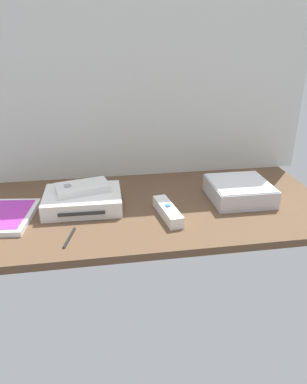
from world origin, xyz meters
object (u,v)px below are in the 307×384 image
at_px(mini_computer, 239,190).
at_px(remote_wand, 168,211).
at_px(remote_classic_pad, 82,188).
at_px(game_case, 6,216).
at_px(game_console, 83,200).
at_px(stylus_pen, 69,237).

bearing_deg(mini_computer, remote_wand, -161.49).
xyz_separation_m(mini_computer, remote_wand, (-0.23, -0.08, -0.01)).
xyz_separation_m(remote_wand, remote_classic_pad, (-0.22, 0.10, 0.04)).
bearing_deg(remote_wand, game_case, 164.27).
relative_size(game_console, remote_classic_pad, 1.35).
height_order(game_console, game_case, game_console).
bearing_deg(game_case, mini_computer, 9.36).
height_order(game_console, remote_wand, game_console).
xyz_separation_m(game_console, mini_computer, (0.45, -0.01, 0.00)).
distance_m(game_case, remote_wand, 0.43).
relative_size(remote_classic_pad, stylus_pen, 1.76).
height_order(mini_computer, remote_classic_pad, remote_classic_pad).
xyz_separation_m(game_case, remote_classic_pad, (0.20, 0.05, 0.05)).
distance_m(mini_computer, remote_classic_pad, 0.45).
relative_size(mini_computer, remote_classic_pad, 1.08).
distance_m(game_case, stylus_pen, 0.21).
relative_size(game_case, remote_classic_pad, 1.30).
bearing_deg(stylus_pen, remote_wand, 15.74).
bearing_deg(game_case, remote_classic_pad, 21.65).
xyz_separation_m(game_console, stylus_pen, (-0.03, -0.16, -0.02)).
distance_m(game_console, stylus_pen, 0.17).
bearing_deg(stylus_pen, game_console, 79.39).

